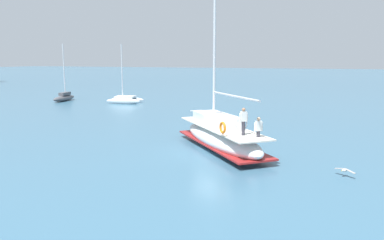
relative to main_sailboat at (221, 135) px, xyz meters
The scene contains 5 objects.
ground_plane 1.34m from the main_sailboat, 166.66° to the left, with size 400.00×400.00×0.00m, color #38607A.
main_sailboat is the anchor object (origin of this frame).
moored_sloop_near 33.62m from the main_sailboat, 55.37° to the left, with size 4.90×1.70×7.74m.
moored_sloop_far 27.16m from the main_sailboat, 43.09° to the left, with size 2.95×4.80×7.59m.
seagull 8.11m from the main_sailboat, 114.92° to the right, with size 0.72×0.97×0.17m.
Camera 1 is at (-21.81, -6.63, 5.80)m, focal length 35.04 mm.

